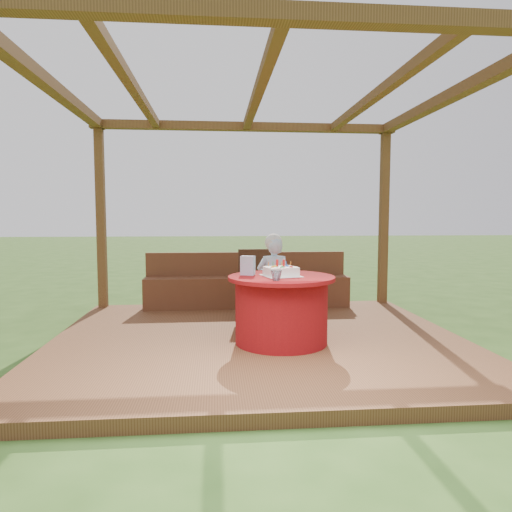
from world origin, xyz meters
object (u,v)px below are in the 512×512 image
Objects in this scene: elderly_woman at (274,280)px; birthday_cake at (281,271)px; drinking_glass at (276,275)px; gift_bag at (248,265)px; chair at (256,280)px; table at (281,309)px; bench at (247,289)px.

elderly_woman is 0.69m from birthday_cake.
gift_bag is at bearing 118.63° from drinking_glass.
gift_bag is (-0.19, -1.08, 0.30)m from chair.
elderly_woman is (0.16, -0.53, 0.07)m from chair.
birthday_cake is 0.36m from gift_bag.
table is 0.53m from drinking_glass.
birthday_cake is at bearing -83.77° from bench.
drinking_glass is (-0.10, -1.00, 0.18)m from elderly_woman.
elderly_woman reaches higher than drinking_glass.
table is 0.70m from elderly_woman.
drinking_glass is at bearing -105.76° from birthday_cake.
bench is at bearing 96.23° from birthday_cake.
elderly_woman is 2.57× the size of birthday_cake.
drinking_glass is at bearing -95.81° from elderly_woman.
gift_bag reaches higher than birthday_cake.
bench is at bearing 94.78° from chair.
elderly_woman is at bearing 78.66° from gift_bag.
birthday_cake is 0.35m from drinking_glass.
table is 0.99× the size of elderly_woman.
elderly_woman is 0.69m from gift_bag.
gift_bag is (-0.12, -1.87, 0.55)m from bench.
drinking_glass reaches higher than bench.
gift_bag is (-0.34, 0.11, 0.05)m from birthday_cake.
chair is 0.55m from elderly_woman.
elderly_woman is (0.00, 0.67, 0.22)m from table.
bench is 1.38m from elderly_woman.
bench is 2.06m from birthday_cake.
gift_bag is 1.87× the size of drinking_glass.
drinking_glass is at bearing -106.65° from table.
birthday_cake is 2.16× the size of gift_bag.
table is 5.46× the size of gift_bag.
chair reaches higher than bench.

